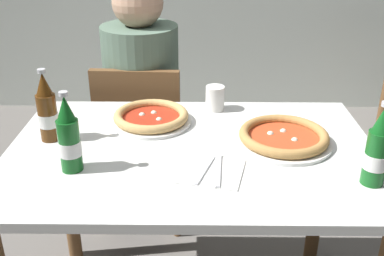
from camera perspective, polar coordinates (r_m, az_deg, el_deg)
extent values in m
cube|color=silver|center=(1.49, -0.02, -3.09)|extent=(1.20, 0.80, 0.03)
cylinder|color=brown|center=(2.05, -15.34, -7.58)|extent=(0.06, 0.06, 0.72)
cylinder|color=brown|center=(2.04, 15.59, -7.76)|extent=(0.06, 0.06, 0.72)
cube|color=brown|center=(2.24, -5.89, -1.59)|extent=(0.42, 0.42, 0.04)
cube|color=brown|center=(1.99, -6.98, 1.70)|extent=(0.38, 0.06, 0.40)
cylinder|color=brown|center=(2.48, -1.16, -4.56)|extent=(0.04, 0.04, 0.41)
cylinder|color=brown|center=(2.53, -8.89, -4.27)|extent=(0.04, 0.04, 0.41)
cylinder|color=brown|center=(2.19, -1.89, -9.00)|extent=(0.04, 0.04, 0.41)
cylinder|color=brown|center=(2.25, -10.65, -8.55)|extent=(0.04, 0.04, 0.41)
cube|color=#2D3342|center=(2.33, -5.72, -6.32)|extent=(0.32, 0.28, 0.45)
cylinder|color=slate|center=(2.11, -6.31, 5.32)|extent=(0.34, 0.34, 0.55)
sphere|color=tan|center=(2.01, -6.83, 15.37)|extent=(0.22, 0.22, 0.22)
cylinder|color=white|center=(1.66, -5.12, 0.85)|extent=(0.29, 0.29, 0.01)
cylinder|color=#AD2D19|center=(1.66, -5.13, 1.20)|extent=(0.21, 0.21, 0.01)
torus|color=tan|center=(1.65, -5.15, 1.54)|extent=(0.27, 0.27, 0.03)
sphere|color=silver|center=(1.68, -6.27, 1.56)|extent=(0.02, 0.02, 0.02)
sphere|color=silver|center=(1.64, -4.15, 0.97)|extent=(0.02, 0.02, 0.02)
sphere|color=silver|center=(1.69, -4.80, 1.81)|extent=(0.02, 0.02, 0.02)
cylinder|color=white|center=(1.54, 11.34, -1.64)|extent=(0.32, 0.32, 0.01)
cylinder|color=#CC4723|center=(1.54, 11.37, -1.28)|extent=(0.23, 0.23, 0.01)
torus|color=#B78447|center=(1.53, 11.41, -0.91)|extent=(0.30, 0.30, 0.03)
sphere|color=silver|center=(1.55, 9.78, -0.80)|extent=(0.02, 0.02, 0.02)
sphere|color=silver|center=(1.53, 12.72, -1.58)|extent=(0.02, 0.02, 0.02)
sphere|color=silver|center=(1.58, 11.33, -0.49)|extent=(0.02, 0.02, 0.02)
cylinder|color=#14591E|center=(1.37, -15.04, -2.12)|extent=(0.06, 0.06, 0.16)
cone|color=#14591E|center=(1.32, -15.61, 2.40)|extent=(0.05, 0.05, 0.07)
cylinder|color=#B7B7BC|center=(1.31, -15.83, 4.15)|extent=(0.03, 0.03, 0.01)
cylinder|color=white|center=(1.38, -15.00, -2.41)|extent=(0.07, 0.07, 0.04)
cylinder|color=#14591E|center=(1.36, 22.03, -3.51)|extent=(0.06, 0.06, 0.16)
cone|color=#14591E|center=(1.31, 22.86, 1.01)|extent=(0.05, 0.05, 0.07)
cylinder|color=white|center=(1.36, 21.98, -3.80)|extent=(0.07, 0.07, 0.04)
cylinder|color=#512D0F|center=(1.58, -17.56, 1.28)|extent=(0.06, 0.06, 0.16)
cone|color=#512D0F|center=(1.54, -18.13, 5.27)|extent=(0.05, 0.05, 0.07)
cylinder|color=#B7B7BC|center=(1.52, -18.35, 6.81)|extent=(0.03, 0.03, 0.01)
cylinder|color=white|center=(1.58, -17.52, 1.01)|extent=(0.07, 0.07, 0.04)
cube|color=white|center=(1.35, 2.48, -5.40)|extent=(0.22, 0.22, 0.00)
cube|color=silver|center=(1.35, 3.34, -5.24)|extent=(0.03, 0.19, 0.00)
cube|color=silver|center=(1.35, 1.63, -5.23)|extent=(0.07, 0.17, 0.00)
cylinder|color=white|center=(1.75, 2.90, 3.75)|extent=(0.07, 0.07, 0.09)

